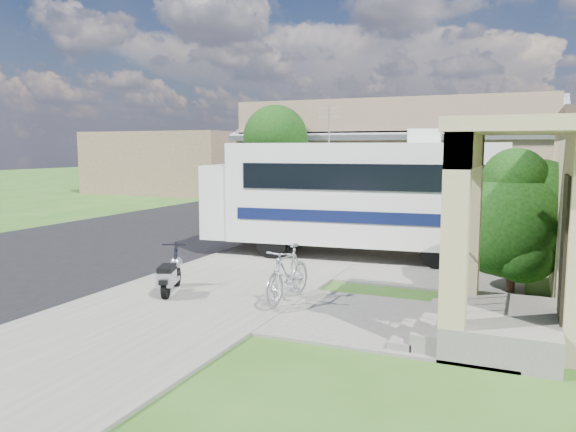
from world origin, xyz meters
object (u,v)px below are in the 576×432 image
at_px(garden_hose, 443,313).
at_px(shrub, 517,220).
at_px(bicycle, 288,277).
at_px(motorhome, 354,193).
at_px(pickup_truck, 271,197).
at_px(van, 313,186).
at_px(scooter, 170,275).

bearing_deg(garden_hose, shrub, 64.91).
distance_m(shrub, bicycle, 4.85).
distance_m(motorhome, pickup_truck, 10.59).
bearing_deg(garden_hose, van, 116.65).
xyz_separation_m(bicycle, garden_hose, (2.87, 0.27, -0.45)).
distance_m(motorhome, van, 16.63).
xyz_separation_m(motorhome, van, (-6.91, 15.10, -0.92)).
bearing_deg(garden_hose, scooter, -172.94).
distance_m(bicycle, pickup_truck, 15.04).
distance_m(scooter, pickup_truck, 14.51).
bearing_deg(bicycle, pickup_truck, 118.95).
distance_m(shrub, van, 20.83).
distance_m(pickup_truck, garden_hose, 16.30).
xyz_separation_m(van, garden_hose, (10.01, -19.95, -0.74)).
bearing_deg(motorhome, shrub, -36.78).
height_order(bicycle, van, van).
bearing_deg(garden_hose, bicycle, -174.59).
relative_size(scooter, van, 0.24).
relative_size(motorhome, shrub, 2.73).
distance_m(motorhome, bicycle, 5.27).
bearing_deg(bicycle, motorhome, 95.30).
xyz_separation_m(shrub, van, (-11.10, 17.62, -0.70)).
bearing_deg(pickup_truck, scooter, 103.60).
xyz_separation_m(motorhome, shrub, (4.19, -2.51, -0.22)).
relative_size(bicycle, pickup_truck, 0.33).
relative_size(shrub, van, 0.52).
relative_size(pickup_truck, garden_hose, 13.42).
xyz_separation_m(scooter, garden_hose, (5.30, 0.66, -0.34)).
xyz_separation_m(motorhome, garden_hose, (3.10, -4.85, -1.66)).
xyz_separation_m(motorhome, pickup_truck, (-6.40, 8.38, -1.00)).
relative_size(bicycle, van, 0.31).
height_order(motorhome, pickup_truck, motorhome).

